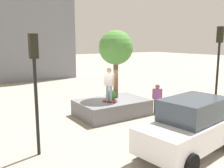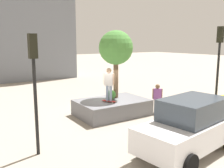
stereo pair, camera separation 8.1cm
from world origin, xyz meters
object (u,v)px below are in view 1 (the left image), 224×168
(plaza_tree, at_px, (116,48))
(passerby_with_bag, at_px, (157,96))
(skateboard, at_px, (109,101))
(planter_ledge, at_px, (112,107))
(traffic_light_median, at_px, (219,56))
(police_car, at_px, (191,126))
(skateboarder, at_px, (109,82))
(traffic_light_corner, at_px, (35,74))

(plaza_tree, xyz_separation_m, passerby_with_bag, (-1.93, 1.41, -2.74))
(skateboard, bearing_deg, planter_ledge, -139.90)
(plaza_tree, bearing_deg, traffic_light_median, 139.39)
(plaza_tree, xyz_separation_m, skateboard, (0.92, 0.71, -2.78))
(plaza_tree, distance_m, skateboard, 3.01)
(plaza_tree, height_order, police_car, plaza_tree)
(skateboard, bearing_deg, plaza_tree, -142.33)
(skateboard, height_order, passerby_with_bag, passerby_with_bag)
(traffic_light_median, bearing_deg, skateboard, -29.54)
(plaza_tree, bearing_deg, skateboarder, 37.67)
(plaza_tree, xyz_separation_m, skateboarder, (0.92, 0.71, -1.74))
(police_car, bearing_deg, plaza_tree, -96.86)
(planter_ledge, height_order, police_car, police_car)
(planter_ledge, relative_size, skateboarder, 2.16)
(skateboard, relative_size, traffic_light_median, 0.17)
(planter_ledge, xyz_separation_m, traffic_light_corner, (4.96, 2.64, 2.55))
(skateboard, bearing_deg, passerby_with_bag, 166.11)
(skateboard, xyz_separation_m, skateboarder, (0.00, 0.00, 1.04))
(skateboard, xyz_separation_m, traffic_light_corner, (4.53, 2.28, 2.06))
(planter_ledge, relative_size, skateboard, 4.76)
(skateboarder, relative_size, passerby_with_bag, 1.05)
(planter_ledge, bearing_deg, traffic_light_median, 145.24)
(plaza_tree, bearing_deg, traffic_light_corner, 28.74)
(police_car, xyz_separation_m, traffic_light_corner, (4.73, -2.95, 1.94))
(skateboarder, bearing_deg, passerby_with_bag, 166.11)
(passerby_with_bag, bearing_deg, skateboard, -13.89)
(planter_ledge, relative_size, traffic_light_median, 0.79)
(planter_ledge, bearing_deg, police_car, 87.69)
(police_car, bearing_deg, traffic_light_median, -154.76)
(skateboard, distance_m, passerby_with_bag, 2.93)
(plaza_tree, height_order, skateboard, plaza_tree)
(traffic_light_corner, relative_size, passerby_with_bag, 2.59)
(skateboard, height_order, traffic_light_corner, traffic_light_corner)
(skateboarder, relative_size, traffic_light_corner, 0.41)
(planter_ledge, bearing_deg, skateboarder, 40.10)
(traffic_light_corner, bearing_deg, skateboard, -153.28)
(plaza_tree, bearing_deg, passerby_with_bag, 143.85)
(police_car, height_order, traffic_light_corner, traffic_light_corner)
(planter_ledge, relative_size, traffic_light_corner, 0.88)
(skateboarder, bearing_deg, traffic_light_corner, 26.72)
(plaza_tree, bearing_deg, planter_ledge, 35.41)
(plaza_tree, relative_size, police_car, 0.83)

